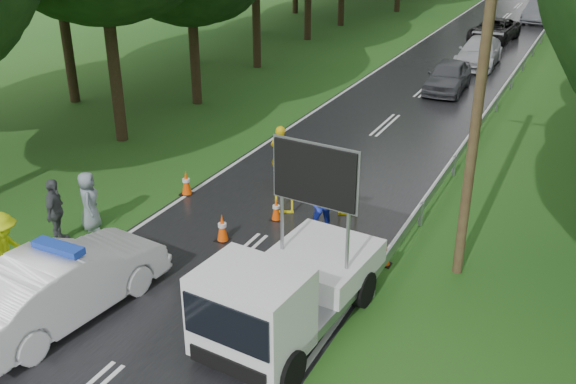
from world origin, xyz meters
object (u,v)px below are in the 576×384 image
Objects in this scene: queue_car_fourth at (539,12)px; police_sedan at (64,283)px; civilian at (325,205)px; queue_car_second at (479,52)px; officer at (281,154)px; queue_car_first at (448,76)px; queue_car_third at (494,30)px; barrier at (316,191)px; work_truck at (284,292)px.

police_sedan is at bearing -90.90° from queue_car_fourth.
civilian is 21.94m from queue_car_second.
queue_car_second is at bearing -90.59° from police_sedan.
queue_car_first is at bearing -100.65° from officer.
queue_car_first is at bearing 67.81° from civilian.
officer reaches higher than queue_car_fourth.
barrier is at bearing -84.18° from queue_car_third.
queue_car_first is at bearing -88.87° from queue_car_fourth.
work_truck reaches higher than queue_car_second.
civilian is 0.36× the size of queue_car_third.
queue_car_second is at bearing 66.63° from barrier.
work_truck is 42.26m from queue_car_fourth.
work_truck reaches higher than queue_car_first.
work_truck reaches higher than barrier.
barrier is at bearing -92.97° from queue_car_first.
police_sedan is 1.06× the size of queue_car_fourth.
work_truck is 0.98× the size of queue_car_second.
queue_car_second reaches higher than barrier.
queue_car_fourth is (4.64, 43.75, -0.03)m from police_sedan.
officer is 0.38× the size of queue_car_second.
work_truck is at bearing -155.71° from police_sedan.
police_sedan is at bearing 83.09° from officer.
police_sedan is 35.14m from queue_car_third.
civilian is at bearing -90.30° from queue_car_first.
queue_car_third is at bearing -88.40° from police_sedan.
officer is at bearing -88.50° from queue_car_third.
officer is at bearing 118.46° from barrier.
civilian is (0.73, -1.09, 0.18)m from barrier.
police_sedan reaches higher than queue_car_first.
police_sedan is 6.91m from civilian.
police_sedan reaches higher than queue_car_fourth.
queue_car_second is 0.99× the size of queue_car_third.
queue_car_third is (-1.69, 33.53, -0.33)m from work_truck.
queue_car_third is at bearing -96.13° from queue_car_fourth.
work_truck is 33.58m from queue_car_third.
queue_car_fourth is (1.04, 37.85, -0.15)m from civilian.
police_sedan is 2.24× the size of barrier.
work_truck is at bearing -84.92° from queue_car_fourth.
civilian is at bearing -115.04° from police_sedan.
officer reaches higher than queue_car_first.
queue_car_first is 0.91× the size of queue_car_fourth.
queue_car_second is at bearing 66.58° from civilian.
queue_car_first is 0.85× the size of queue_car_second.
queue_car_first is at bearing -94.13° from queue_car_second.
work_truck is 1.05× the size of queue_car_fourth.
queue_car_fourth is (3.76, 35.11, -0.17)m from officer.
civilian reaches higher than queue_car_fourth.
queue_car_fourth is at bearing 64.44° from civilian.
civilian is at bearing -90.85° from queue_car_second.
work_truck is at bearing -94.65° from barrier.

